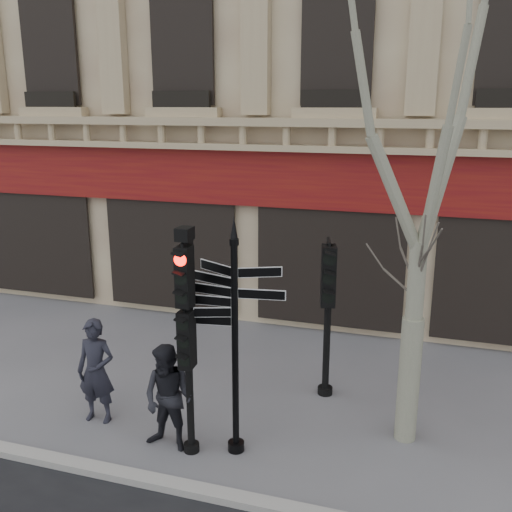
# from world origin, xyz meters

# --- Properties ---
(ground) EXTENTS (80.00, 80.00, 0.00)m
(ground) POSITION_xyz_m (0.00, 0.00, 0.00)
(ground) COLOR #5B5B60
(ground) RESTS_ON ground
(kerb) EXTENTS (80.00, 0.25, 0.12)m
(kerb) POSITION_xyz_m (0.00, -1.40, 0.06)
(kerb) COLOR #999691
(kerb) RESTS_ON ground
(fingerpost) EXTENTS (1.61, 1.61, 3.73)m
(fingerpost) POSITION_xyz_m (-0.50, -0.25, 2.51)
(fingerpost) COLOR black
(fingerpost) RESTS_ON ground
(traffic_signal_main) EXTENTS (0.40, 0.30, 3.57)m
(traffic_signal_main) POSITION_xyz_m (-1.16, -0.47, 2.25)
(traffic_signal_main) COLOR black
(traffic_signal_main) RESTS_ON ground
(traffic_signal_secondary) EXTENTS (0.55, 0.45, 2.86)m
(traffic_signal_secondary) POSITION_xyz_m (0.50, 1.94, 2.00)
(traffic_signal_secondary) COLOR black
(traffic_signal_secondary) RESTS_ON ground
(plane_tree) EXTENTS (3.01, 3.01, 7.99)m
(plane_tree) POSITION_xyz_m (2.00, 0.88, 5.61)
(plane_tree) COLOR gray
(plane_tree) RESTS_ON ground
(pedestrian_a) EXTENTS (0.69, 0.48, 1.81)m
(pedestrian_a) POSITION_xyz_m (-3.03, -0.09, 0.91)
(pedestrian_a) COLOR black
(pedestrian_a) RESTS_ON ground
(pedestrian_b) EXTENTS (0.90, 0.73, 1.72)m
(pedestrian_b) POSITION_xyz_m (-1.51, -0.49, 0.86)
(pedestrian_b) COLOR black
(pedestrian_b) RESTS_ON ground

